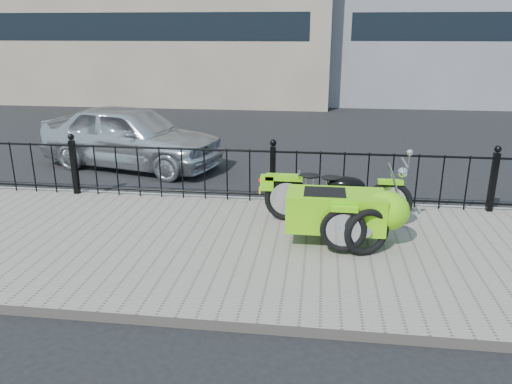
# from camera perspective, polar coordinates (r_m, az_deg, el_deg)

# --- Properties ---
(ground) EXTENTS (120.00, 120.00, 0.00)m
(ground) POSITION_cam_1_polar(r_m,az_deg,el_deg) (7.31, 0.89, -5.31)
(ground) COLOR black
(ground) RESTS_ON ground
(sidewalk) EXTENTS (30.00, 3.80, 0.12)m
(sidewalk) POSITION_cam_1_polar(r_m,az_deg,el_deg) (6.83, 0.41, -6.50)
(sidewalk) COLOR gray
(sidewalk) RESTS_ON ground
(curb) EXTENTS (30.00, 0.10, 0.12)m
(curb) POSITION_cam_1_polar(r_m,az_deg,el_deg) (8.62, 1.99, -1.17)
(curb) COLOR gray
(curb) RESTS_ON ground
(iron_fence) EXTENTS (14.11, 0.11, 1.08)m
(iron_fence) POSITION_cam_1_polar(r_m,az_deg,el_deg) (8.33, 1.93, 1.94)
(iron_fence) COLOR black
(iron_fence) RESTS_ON sidewalk
(motorcycle_sidecar) EXTENTS (2.28, 1.48, 0.98)m
(motorcycle_sidecar) POSITION_cam_1_polar(r_m,az_deg,el_deg) (6.92, 10.49, -1.70)
(motorcycle_sidecar) COLOR black
(motorcycle_sidecar) RESTS_ON sidewalk
(spare_tire) EXTENTS (0.61, 0.35, 0.64)m
(spare_tire) POSITION_cam_1_polar(r_m,az_deg,el_deg) (6.53, 12.55, -4.52)
(spare_tire) COLOR black
(spare_tire) RESTS_ON sidewalk
(sedan_car) EXTENTS (4.33, 2.57, 1.38)m
(sedan_car) POSITION_cam_1_polar(r_m,az_deg,el_deg) (11.26, -14.07, 6.21)
(sedan_car) COLOR silver
(sedan_car) RESTS_ON ground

